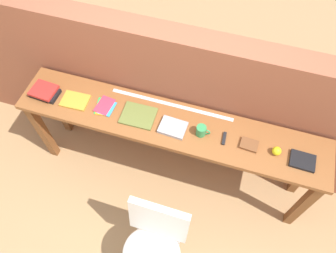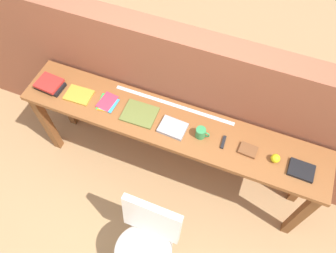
{
  "view_description": "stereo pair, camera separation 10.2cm",
  "coord_description": "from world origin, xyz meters",
  "px_view_note": "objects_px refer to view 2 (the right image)",
  "views": [
    {
      "loc": [
        0.4,
        -1.03,
        3.03
      ],
      "look_at": [
        0.0,
        0.25,
        0.9
      ],
      "focal_mm": 35.0,
      "sensor_mm": 36.0,
      "label": 1
    },
    {
      "loc": [
        0.49,
        -0.99,
        3.03
      ],
      "look_at": [
        0.0,
        0.25,
        0.9
      ],
      "focal_mm": 35.0,
      "sensor_mm": 36.0,
      "label": 2
    }
  ],
  "objects_px": {
    "book_stack_leftmost": "(50,85)",
    "sports_ball_small": "(275,158)",
    "pamphlet_pile_colourful": "(107,103)",
    "book_repair_rightmost": "(301,170)",
    "mug": "(201,133)",
    "chair_white_moulded": "(146,241)",
    "leather_journal_brown": "(248,150)",
    "book_open_centre": "(140,114)",
    "multitool_folded": "(223,142)",
    "magazine_cycling": "(79,95)"
  },
  "relations": [
    {
      "from": "pamphlet_pile_colourful",
      "to": "sports_ball_small",
      "type": "xyz_separation_m",
      "value": [
        1.37,
        -0.01,
        0.03
      ]
    },
    {
      "from": "mug",
      "to": "chair_white_moulded",
      "type": "bearing_deg",
      "value": -98.87
    },
    {
      "from": "book_open_centre",
      "to": "magazine_cycling",
      "type": "bearing_deg",
      "value": 179.99
    },
    {
      "from": "chair_white_moulded",
      "to": "mug",
      "type": "height_order",
      "value": "mug"
    },
    {
      "from": "book_stack_leftmost",
      "to": "magazine_cycling",
      "type": "distance_m",
      "value": 0.27
    },
    {
      "from": "multitool_folded",
      "to": "book_repair_rightmost",
      "type": "bearing_deg",
      "value": -1.83
    },
    {
      "from": "book_stack_leftmost",
      "to": "book_repair_rightmost",
      "type": "height_order",
      "value": "book_stack_leftmost"
    },
    {
      "from": "chair_white_moulded",
      "to": "sports_ball_small",
      "type": "relative_size",
      "value": 13.34
    },
    {
      "from": "chair_white_moulded",
      "to": "magazine_cycling",
      "type": "bearing_deg",
      "value": 139.45
    },
    {
      "from": "sports_ball_small",
      "to": "book_repair_rightmost",
      "type": "xyz_separation_m",
      "value": [
        0.19,
        -0.01,
        -0.02
      ]
    },
    {
      "from": "book_stack_leftmost",
      "to": "sports_ball_small",
      "type": "bearing_deg",
      "value": 0.34
    },
    {
      "from": "multitool_folded",
      "to": "book_repair_rightmost",
      "type": "xyz_separation_m",
      "value": [
        0.58,
        -0.02,
        0.0
      ]
    },
    {
      "from": "magazine_cycling",
      "to": "multitool_folded",
      "type": "relative_size",
      "value": 1.97
    },
    {
      "from": "book_stack_leftmost",
      "to": "leather_journal_brown",
      "type": "xyz_separation_m",
      "value": [
        1.69,
        0.02,
        -0.02
      ]
    },
    {
      "from": "pamphlet_pile_colourful",
      "to": "mug",
      "type": "xyz_separation_m",
      "value": [
        0.8,
        -0.01,
        0.04
      ]
    },
    {
      "from": "mug",
      "to": "book_stack_leftmost",
      "type": "bearing_deg",
      "value": -179.56
    },
    {
      "from": "pamphlet_pile_colourful",
      "to": "leather_journal_brown",
      "type": "height_order",
      "value": "leather_journal_brown"
    },
    {
      "from": "book_open_centre",
      "to": "mug",
      "type": "relative_size",
      "value": 2.41
    },
    {
      "from": "chair_white_moulded",
      "to": "magazine_cycling",
      "type": "xyz_separation_m",
      "value": [
        -0.93,
        0.8,
        0.36
      ]
    },
    {
      "from": "magazine_cycling",
      "to": "sports_ball_small",
      "type": "height_order",
      "value": "sports_ball_small"
    },
    {
      "from": "book_stack_leftmost",
      "to": "multitool_folded",
      "type": "xyz_separation_m",
      "value": [
        1.5,
        0.02,
        -0.02
      ]
    },
    {
      "from": "leather_journal_brown",
      "to": "book_repair_rightmost",
      "type": "height_order",
      "value": "same"
    },
    {
      "from": "magazine_cycling",
      "to": "mug",
      "type": "distance_m",
      "value": 1.06
    },
    {
      "from": "multitool_folded",
      "to": "sports_ball_small",
      "type": "height_order",
      "value": "sports_ball_small"
    },
    {
      "from": "magazine_cycling",
      "to": "pamphlet_pile_colourful",
      "type": "distance_m",
      "value": 0.25
    },
    {
      "from": "magazine_cycling",
      "to": "book_open_centre",
      "type": "bearing_deg",
      "value": -0.94
    },
    {
      "from": "mug",
      "to": "leather_journal_brown",
      "type": "relative_size",
      "value": 0.85
    },
    {
      "from": "multitool_folded",
      "to": "sports_ball_small",
      "type": "relative_size",
      "value": 1.65
    },
    {
      "from": "chair_white_moulded",
      "to": "book_stack_leftmost",
      "type": "distance_m",
      "value": 1.49
    },
    {
      "from": "mug",
      "to": "book_open_centre",
      "type": "bearing_deg",
      "value": 178.8
    },
    {
      "from": "pamphlet_pile_colourful",
      "to": "book_repair_rightmost",
      "type": "relative_size",
      "value": 1.08
    },
    {
      "from": "pamphlet_pile_colourful",
      "to": "book_open_centre",
      "type": "xyz_separation_m",
      "value": [
        0.29,
        -0.0,
        0.0
      ]
    },
    {
      "from": "chair_white_moulded",
      "to": "leather_journal_brown",
      "type": "relative_size",
      "value": 6.86
    },
    {
      "from": "magazine_cycling",
      "to": "book_open_centre",
      "type": "height_order",
      "value": "same"
    },
    {
      "from": "leather_journal_brown",
      "to": "sports_ball_small",
      "type": "height_order",
      "value": "sports_ball_small"
    },
    {
      "from": "book_repair_rightmost",
      "to": "book_open_centre",
      "type": "bearing_deg",
      "value": -179.86
    },
    {
      "from": "chair_white_moulded",
      "to": "leather_journal_brown",
      "type": "bearing_deg",
      "value": 58.62
    },
    {
      "from": "mug",
      "to": "multitool_folded",
      "type": "relative_size",
      "value": 1.0
    },
    {
      "from": "book_stack_leftmost",
      "to": "book_open_centre",
      "type": "height_order",
      "value": "book_stack_leftmost"
    },
    {
      "from": "chair_white_moulded",
      "to": "pamphlet_pile_colourful",
      "type": "distance_m",
      "value": 1.12
    },
    {
      "from": "sports_ball_small",
      "to": "book_repair_rightmost",
      "type": "bearing_deg",
      "value": -3.77
    },
    {
      "from": "book_stack_leftmost",
      "to": "book_repair_rightmost",
      "type": "bearing_deg",
      "value": -0.05
    },
    {
      "from": "book_stack_leftmost",
      "to": "chair_white_moulded",
      "type": "bearing_deg",
      "value": -33.35
    },
    {
      "from": "sports_ball_small",
      "to": "book_open_centre",
      "type": "bearing_deg",
      "value": 179.48
    },
    {
      "from": "magazine_cycling",
      "to": "multitool_folded",
      "type": "distance_m",
      "value": 1.24
    },
    {
      "from": "multitool_folded",
      "to": "book_repair_rightmost",
      "type": "height_order",
      "value": "book_repair_rightmost"
    },
    {
      "from": "book_stack_leftmost",
      "to": "magazine_cycling",
      "type": "bearing_deg",
      "value": 1.6
    },
    {
      "from": "mug",
      "to": "book_repair_rightmost",
      "type": "relative_size",
      "value": 0.61
    },
    {
      "from": "book_stack_leftmost",
      "to": "multitool_folded",
      "type": "height_order",
      "value": "book_stack_leftmost"
    },
    {
      "from": "pamphlet_pile_colourful",
      "to": "sports_ball_small",
      "type": "relative_size",
      "value": 2.9
    }
  ]
}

